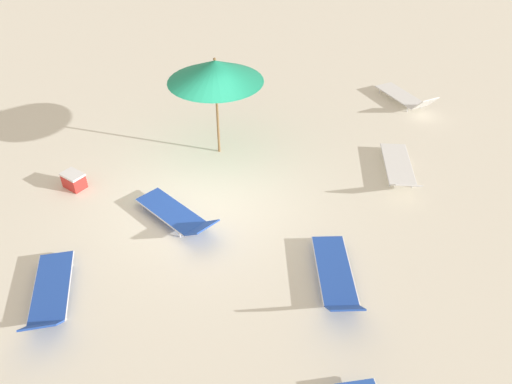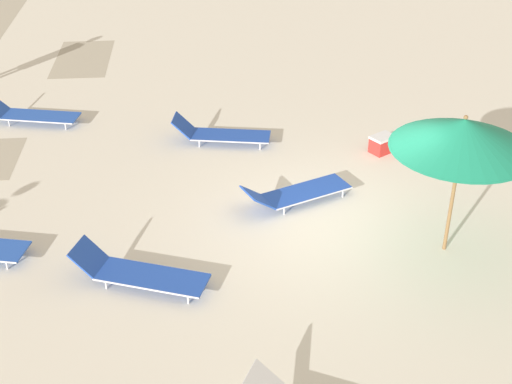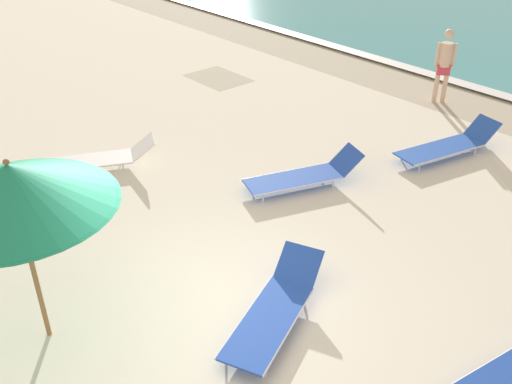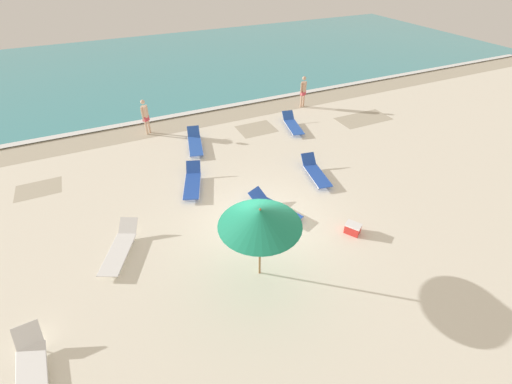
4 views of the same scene
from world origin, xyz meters
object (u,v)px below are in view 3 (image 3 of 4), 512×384
object	(u,v)px
beach_umbrella	(12,186)
sun_lounger_beside_umbrella	(304,175)
sun_lounger_mid_beach_solo	(97,158)
sun_lounger_under_umbrella	(275,308)
beachgoer_shoreline_child	(445,62)
sun_lounger_near_water_left	(448,145)

from	to	relation	value
beach_umbrella	sun_lounger_beside_umbrella	size ratio (longest dim) A/B	1.11
beach_umbrella	sun_lounger_mid_beach_solo	size ratio (longest dim) A/B	1.10
beach_umbrella	sun_lounger_under_umbrella	xyz separation A→B (m)	(1.68, 2.30, -1.94)
beachgoer_shoreline_child	sun_lounger_mid_beach_solo	bearing A→B (deg)	-146.56
sun_lounger_beside_umbrella	sun_lounger_near_water_left	xyz separation A→B (m)	(1.01, 3.03, -0.00)
sun_lounger_beside_umbrella	sun_lounger_near_water_left	distance (m)	3.20
sun_lounger_beside_umbrella	beachgoer_shoreline_child	distance (m)	5.43
sun_lounger_near_water_left	sun_lounger_beside_umbrella	bearing A→B (deg)	-95.63
sun_lounger_near_water_left	sun_lounger_mid_beach_solo	size ratio (longest dim) A/B	1.04
beachgoer_shoreline_child	sun_lounger_under_umbrella	bearing A→B (deg)	-109.95
beach_umbrella	sun_lounger_near_water_left	xyz separation A→B (m)	(0.48, 8.10, -1.94)
beach_umbrella	sun_lounger_mid_beach_solo	bearing A→B (deg)	144.39
sun_lounger_beside_umbrella	beachgoer_shoreline_child	size ratio (longest dim) A/B	1.26
sun_lounger_mid_beach_solo	beach_umbrella	bearing A→B (deg)	-9.25
sun_lounger_mid_beach_solo	beachgoer_shoreline_child	size ratio (longest dim) A/B	1.27
sun_lounger_beside_umbrella	sun_lounger_near_water_left	size ratio (longest dim) A/B	0.95
sun_lounger_mid_beach_solo	beachgoer_shoreline_child	xyz separation A→B (m)	(2.35, 7.82, 0.79)
beachgoer_shoreline_child	sun_lounger_beside_umbrella	bearing A→B (deg)	-122.22
sun_lounger_under_umbrella	sun_lounger_beside_umbrella	distance (m)	3.55
beach_umbrella	beachgoer_shoreline_child	bearing A→B (deg)	96.80
sun_lounger_under_umbrella	beachgoer_shoreline_child	xyz separation A→B (m)	(-2.93, 8.10, 0.79)
sun_lounger_under_umbrella	sun_lounger_mid_beach_solo	world-z (taller)	sun_lounger_mid_beach_solo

